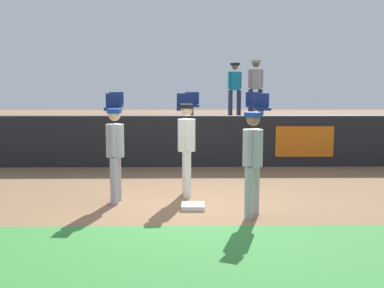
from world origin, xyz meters
TOP-DOWN VIEW (x-y plane):
  - ground_plane at (0.00, 0.00)m, footprint 60.00×60.00m
  - grass_foreground_strip at (0.00, -2.56)m, footprint 18.00×2.80m
  - first_base at (0.03, -0.13)m, footprint 0.40×0.40m
  - player_fielder_home at (-0.07, 0.86)m, footprint 0.36×0.56m
  - player_runner_visitor at (0.97, -0.66)m, footprint 0.43×0.44m
  - player_coach_visitor at (-1.37, 0.34)m, footprint 0.34×0.48m
  - field_wall at (0.01, 4.12)m, footprint 18.00×0.26m
  - bleacher_platform at (0.00, 6.69)m, footprint 18.00×4.80m
  - seat_back_left at (-2.33, 7.36)m, footprint 0.46×0.44m
  - seat_back_right at (2.10, 7.36)m, footprint 0.45×0.44m
  - seat_front_left at (-2.15, 5.56)m, footprint 0.46×0.44m
  - seat_front_right at (2.10, 5.56)m, footprint 0.45×0.44m
  - seat_back_center at (0.13, 7.36)m, footprint 0.45×0.44m
  - seat_front_center at (-0.11, 5.56)m, footprint 0.46×0.44m
  - spectator_hooded at (1.58, 8.16)m, footprint 0.48×0.44m
  - spectator_capped at (2.26, 7.94)m, footprint 0.52×0.41m

SIDE VIEW (x-z plane):
  - ground_plane at x=0.00m, z-range 0.00..0.00m
  - grass_foreground_strip at x=0.00m, z-range 0.00..0.01m
  - first_base at x=0.03m, z-range 0.00..0.08m
  - bleacher_platform at x=0.00m, z-range 0.00..1.02m
  - field_wall at x=0.01m, z-range 0.00..1.32m
  - player_coach_visitor at x=-1.37m, z-range 0.14..1.84m
  - player_runner_visitor at x=0.97m, z-range 0.14..1.84m
  - player_fielder_home at x=-0.07m, z-range 0.14..1.90m
  - seat_back_right at x=2.10m, z-range 1.07..1.91m
  - seat_front_right at x=2.10m, z-range 1.07..1.91m
  - seat_back_center at x=0.13m, z-range 1.07..1.91m
  - seat_back_left at x=-2.33m, z-range 1.07..1.91m
  - seat_front_center at x=-0.11m, z-range 1.07..1.91m
  - seat_front_left at x=-2.15m, z-range 1.07..1.91m
  - spectator_hooded at x=1.58m, z-range 1.16..2.96m
  - spectator_capped at x=2.26m, z-range 1.17..3.05m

